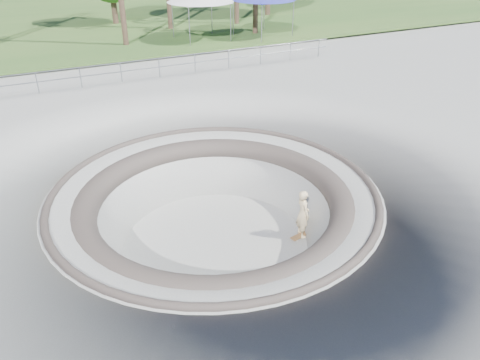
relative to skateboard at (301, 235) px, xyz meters
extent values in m
plane|color=#ABABA5|center=(-2.67, 1.03, 1.83)|extent=(180.00, 180.00, 0.00)
torus|color=#ABABA5|center=(-2.67, 1.03, -0.17)|extent=(14.00, 14.00, 4.00)
cylinder|color=#ABABA5|center=(-2.67, 1.03, -0.12)|extent=(6.60, 6.60, 0.10)
torus|color=#433A35|center=(-2.67, 1.03, 1.81)|extent=(10.24, 10.24, 0.24)
torus|color=#433A35|center=(-2.67, 1.03, 1.38)|extent=(8.91, 8.91, 0.81)
cube|color=#2D5120|center=(-2.67, 35.03, 2.05)|extent=(180.00, 36.00, 0.12)
ellipsoid|color=olive|center=(5.33, 61.03, -6.03)|extent=(61.60, 44.00, 28.60)
ellipsoid|color=olive|center=(32.33, 53.03, -3.53)|extent=(42.00, 30.00, 19.50)
cylinder|color=gray|center=(-2.67, 13.03, 3.00)|extent=(25.00, 0.05, 0.05)
cylinder|color=gray|center=(-2.67, 13.03, 2.55)|extent=(25.00, 0.05, 0.05)
cube|color=olive|center=(0.00, 0.00, 0.01)|extent=(0.86, 0.41, 0.02)
cylinder|color=#AEADB2|center=(0.00, 0.00, -0.03)|extent=(0.07, 0.18, 0.04)
cylinder|color=#AEADB2|center=(0.00, 0.00, -0.03)|extent=(0.07, 0.18, 0.04)
cylinder|color=beige|center=(0.00, 0.00, -0.04)|extent=(0.07, 0.04, 0.06)
cylinder|color=beige|center=(0.00, 0.00, -0.04)|extent=(0.07, 0.04, 0.06)
cylinder|color=beige|center=(0.00, 0.00, -0.04)|extent=(0.07, 0.04, 0.06)
cylinder|color=beige|center=(0.00, 0.00, -0.04)|extent=(0.07, 0.04, 0.06)
imported|color=beige|center=(0.00, 0.00, 0.87)|extent=(0.47, 0.66, 1.69)
cylinder|color=gray|center=(3.05, 18.63, 3.28)|extent=(0.06, 0.06, 2.33)
cylinder|color=gray|center=(6.02, 18.63, 3.28)|extent=(0.06, 0.06, 2.33)
cylinder|color=gray|center=(3.05, 21.60, 3.28)|extent=(0.06, 0.06, 2.33)
cylinder|color=gray|center=(6.02, 21.60, 3.28)|extent=(0.06, 0.06, 2.33)
cube|color=white|center=(4.54, 20.11, 4.55)|extent=(3.31, 3.31, 0.08)
cylinder|color=gray|center=(7.38, 17.83, 3.27)|extent=(0.06, 0.06, 2.32)
cylinder|color=gray|center=(10.33, 17.83, 3.27)|extent=(0.06, 0.06, 2.32)
cylinder|color=gray|center=(7.38, 20.78, 3.27)|extent=(0.06, 0.06, 2.32)
cylinder|color=gray|center=(10.33, 20.78, 3.27)|extent=(0.06, 0.06, 2.32)
camera|label=1|loc=(-7.43, -10.63, 9.21)|focal=35.00mm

